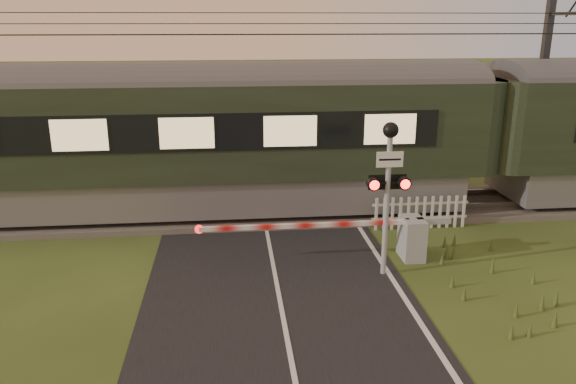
{
  "coord_description": "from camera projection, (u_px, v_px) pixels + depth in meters",
  "views": [
    {
      "loc": [
        -0.97,
        -10.46,
        5.88
      ],
      "look_at": [
        0.46,
        3.2,
        1.68
      ],
      "focal_mm": 35.0,
      "sensor_mm": 36.0,
      "label": 1
    }
  ],
  "objects": [
    {
      "name": "crossing_signal",
      "position": [
        388.0,
        172.0,
        12.86
      ],
      "size": [
        0.95,
        0.37,
        3.71
      ],
      "color": "gray",
      "rests_on": "ground"
    },
    {
      "name": "overhead_wires",
      "position": [
        261.0,
        26.0,
        16.27
      ],
      "size": [
        120.0,
        0.62,
        0.62
      ],
      "color": "black",
      "rests_on": "ground"
    },
    {
      "name": "train",
      "position": [
        482.0,
        132.0,
        17.91
      ],
      "size": [
        47.19,
        3.25,
        4.41
      ],
      "color": "slate",
      "rests_on": "ground"
    },
    {
      "name": "track_bed",
      "position": [
        263.0,
        211.0,
        17.93
      ],
      "size": [
        140.0,
        3.4,
        0.39
      ],
      "color": "#47423D",
      "rests_on": "ground"
    },
    {
      "name": "ground",
      "position": [
        282.0,
        314.0,
        11.76
      ],
      "size": [
        160.0,
        160.0,
        0.0
      ],
      "primitive_type": "plane",
      "color": "#2F3F18",
      "rests_on": "ground"
    },
    {
      "name": "catenary_mast",
      "position": [
        543.0,
        77.0,
        19.92
      ],
      "size": [
        0.24,
        2.47,
        7.63
      ],
      "color": "#2D2D30",
      "rests_on": "ground"
    },
    {
      "name": "picket_fence",
      "position": [
        420.0,
        213.0,
        16.44
      ],
      "size": [
        2.88,
        0.08,
        0.98
      ],
      "color": "silver",
      "rests_on": "ground"
    },
    {
      "name": "road",
      "position": [
        284.0,
        319.0,
        11.54
      ],
      "size": [
        6.0,
        140.0,
        0.03
      ],
      "color": "black",
      "rests_on": "ground"
    },
    {
      "name": "boom_gate",
      "position": [
        401.0,
        236.0,
        14.34
      ],
      "size": [
        6.48,
        0.83,
        1.1
      ],
      "color": "gray",
      "rests_on": "ground"
    }
  ]
}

